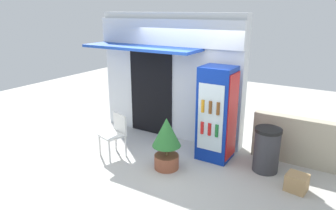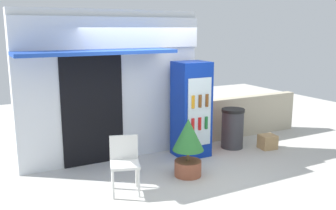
# 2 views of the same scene
# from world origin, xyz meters

# --- Properties ---
(ground) EXTENTS (16.00, 16.00, 0.00)m
(ground) POSITION_xyz_m (0.00, 0.00, 0.00)
(ground) COLOR beige
(storefront_building) EXTENTS (3.51, 1.09, 2.82)m
(storefront_building) POSITION_xyz_m (-0.64, 1.44, 1.47)
(storefront_building) COLOR silver
(storefront_building) RESTS_ON ground
(drink_cooler) EXTENTS (0.65, 0.63, 1.86)m
(drink_cooler) POSITION_xyz_m (0.81, 0.87, 0.93)
(drink_cooler) COLOR #0C2D9E
(drink_cooler) RESTS_ON ground
(plastic_chair) EXTENTS (0.55, 0.54, 0.86)m
(plastic_chair) POSITION_xyz_m (-0.97, -0.07, 0.51)
(plastic_chair) COLOR silver
(plastic_chair) RESTS_ON ground
(potted_plant_near_shop) EXTENTS (0.54, 0.54, 1.00)m
(potted_plant_near_shop) POSITION_xyz_m (0.21, -0.01, 0.57)
(potted_plant_near_shop) COLOR #995138
(potted_plant_near_shop) RESTS_ON ground
(trash_bin) EXTENTS (0.48, 0.48, 0.84)m
(trash_bin) POSITION_xyz_m (1.82, 0.86, 0.42)
(trash_bin) COLOR #38383D
(trash_bin) RESTS_ON ground
(stone_boundary_wall) EXTENTS (2.68, 0.21, 0.93)m
(stone_boundary_wall) POSITION_xyz_m (2.74, 1.48, 0.46)
(stone_boundary_wall) COLOR #B7AD93
(stone_boundary_wall) RESTS_ON ground
(cardboard_box) EXTENTS (0.37, 0.34, 0.29)m
(cardboard_box) POSITION_xyz_m (2.44, 0.46, 0.15)
(cardboard_box) COLOR tan
(cardboard_box) RESTS_ON ground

